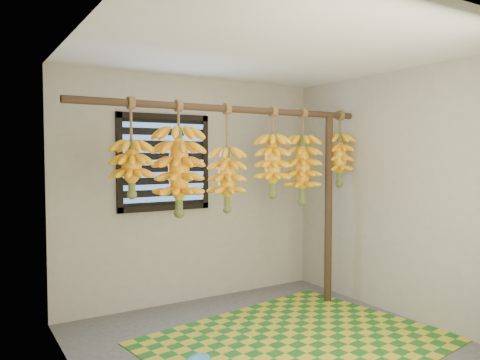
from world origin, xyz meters
TOP-DOWN VIEW (x-y plane):
  - floor at (0.00, 0.00)m, footprint 3.00×3.00m
  - ceiling at (0.00, 0.00)m, footprint 3.00×3.00m
  - wall_back at (0.00, 1.50)m, footprint 3.00×0.01m
  - wall_left at (-1.50, 0.00)m, footprint 0.01×3.00m
  - wall_right at (1.50, 0.00)m, footprint 0.01×3.00m
  - window at (-0.35, 1.48)m, footprint 1.00×0.04m
  - hanging_pole at (0.00, 0.70)m, footprint 3.00×0.06m
  - support_post at (1.20, 0.70)m, footprint 0.08×0.08m
  - woven_mat at (0.24, -0.01)m, footprint 2.62×2.23m
  - banana_bunch_a at (-0.96, 0.70)m, footprint 0.35×0.35m
  - banana_bunch_b at (-0.53, 0.70)m, footprint 0.42×0.42m
  - banana_bunch_c at (-0.05, 0.70)m, footprint 0.34×0.34m
  - banana_bunch_d at (0.47, 0.70)m, footprint 0.33×0.33m
  - banana_bunch_e at (0.84, 0.70)m, footprint 0.37×0.37m
  - banana_bunch_f at (1.35, 0.70)m, footprint 0.28×0.28m

SIDE VIEW (x-z plane):
  - floor at x=0.00m, z-range -0.01..0.00m
  - woven_mat at x=0.24m, z-range 0.00..0.01m
  - support_post at x=1.20m, z-range 0.00..2.00m
  - wall_back at x=0.00m, z-range 0.00..2.40m
  - wall_left at x=-1.50m, z-range 0.00..2.40m
  - wall_right at x=1.50m, z-range 0.00..2.40m
  - banana_bunch_c at x=-0.05m, z-range 0.86..1.85m
  - banana_bunch_e at x=0.84m, z-range 0.94..1.92m
  - banana_bunch_b at x=-0.53m, z-range 0.93..1.93m
  - banana_bunch_a at x=-0.96m, z-range 1.06..1.88m
  - banana_bunch_d at x=0.47m, z-range 1.03..1.92m
  - window at x=-0.35m, z-range 1.00..2.00m
  - banana_bunch_f at x=1.35m, z-range 1.13..1.93m
  - hanging_pole at x=0.00m, z-range 1.97..2.03m
  - ceiling at x=0.00m, z-range 2.40..2.41m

